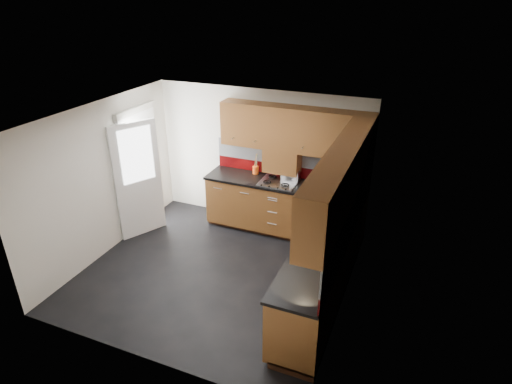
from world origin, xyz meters
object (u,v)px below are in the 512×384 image
at_px(food_processor, 342,196).
at_px(toaster, 290,176).
at_px(gas_hob, 278,182).
at_px(utensil_pot, 256,169).

bearing_deg(food_processor, toaster, 152.54).
distance_m(gas_hob, utensil_pot, 0.55).
bearing_deg(toaster, utensil_pot, 171.78).
bearing_deg(food_processor, gas_hob, 161.23).
relative_size(toaster, food_processor, 0.94).
height_order(utensil_pot, food_processor, utensil_pot).
bearing_deg(gas_hob, food_processor, -18.77).
relative_size(gas_hob, toaster, 2.00).
bearing_deg(toaster, food_processor, -27.46).
height_order(toaster, food_processor, food_processor).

